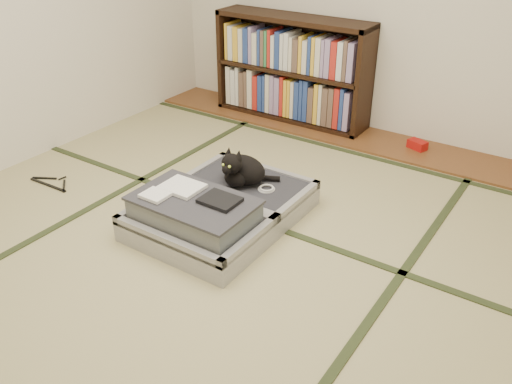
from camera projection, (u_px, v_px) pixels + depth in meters
The scene contains 9 objects.
floor at pixel (216, 250), 3.21m from camera, with size 4.50×4.50×0.00m, color #C7C185.
wood_strip at pixel (358, 137), 4.66m from camera, with size 4.00×0.50×0.02m, color brown.
red_item at pixel (417, 145), 4.41m from camera, with size 0.15×0.09×0.07m, color #AD120D.
tatami_borders at pixel (262, 214), 3.57m from camera, with size 4.00×4.50×0.01m.
bookcase at pixel (292, 71), 4.84m from camera, with size 1.44×0.33×0.92m.
suitcase at pixel (217, 209), 3.40m from camera, with size 0.82×1.09×0.32m.
cat at pixel (241, 170), 3.55m from camera, with size 0.36×0.37×0.29m.
cable_coil at pixel (266, 189), 3.53m from camera, with size 0.11×0.11×0.03m.
hanger at pixel (51, 183), 3.93m from camera, with size 0.37×0.17×0.01m.
Camera 1 is at (1.66, -2.06, 1.87)m, focal length 38.00 mm.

